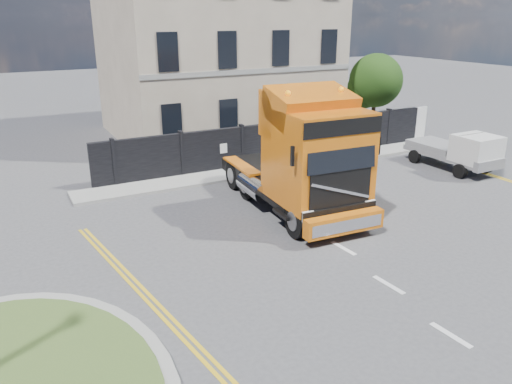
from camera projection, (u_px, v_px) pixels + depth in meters
ground at (254, 263)px, 14.74m from camera, size 120.00×120.00×0.00m
hoarding_fence at (288, 141)px, 24.78m from camera, size 18.80×0.25×2.00m
georgian_building at (215, 36)px, 29.19m from camera, size 12.30×10.30×12.80m
tree at (373, 83)px, 30.10m from camera, size 3.20×3.20×4.80m
pavement_far at (287, 165)px, 24.10m from camera, size 20.00×1.60×0.12m
truck at (306, 161)px, 17.68m from camera, size 3.22×7.70×4.53m
flatbed_pickup at (466, 152)px, 22.95m from camera, size 1.99×4.45×1.85m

